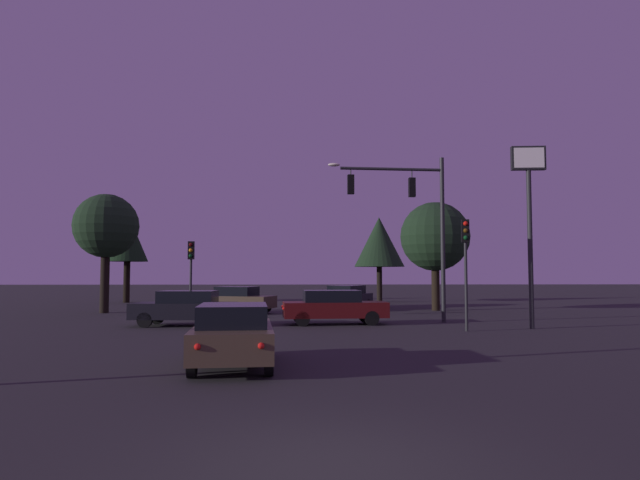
{
  "coord_description": "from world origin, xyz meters",
  "views": [
    {
      "loc": [
        -0.3,
        -6.56,
        2.27
      ],
      "look_at": [
        0.44,
        18.19,
        3.77
      ],
      "focal_mm": 31.13,
      "sensor_mm": 36.0,
      "label": 1
    }
  ],
  "objects_px": {
    "traffic_light_corner_left": "(466,252)",
    "car_crossing_left": "(334,306)",
    "tree_behind_sign": "(379,242)",
    "car_crossing_right": "(185,307)",
    "traffic_light_corner_right": "(191,264)",
    "tree_center_horizon": "(435,237)",
    "store_sign_illuminated": "(529,196)",
    "tree_left_far": "(128,238)",
    "tree_right_cluster": "(106,227)",
    "car_far_lane": "(239,299)",
    "car_nearside_lane": "(233,334)",
    "traffic_signal_mast_arm": "(413,210)",
    "car_parked_lot": "(346,297)"
  },
  "relations": [
    {
      "from": "traffic_signal_mast_arm",
      "to": "tree_left_far",
      "type": "distance_m",
      "value": 26.31
    },
    {
      "from": "tree_center_horizon",
      "to": "store_sign_illuminated",
      "type": "bearing_deg",
      "value": -83.53
    },
    {
      "from": "car_nearside_lane",
      "to": "tree_center_horizon",
      "type": "distance_m",
      "value": 22.86
    },
    {
      "from": "car_far_lane",
      "to": "tree_behind_sign",
      "type": "distance_m",
      "value": 16.27
    },
    {
      "from": "car_parked_lot",
      "to": "tree_right_cluster",
      "type": "relative_size",
      "value": 0.68
    },
    {
      "from": "car_parked_lot",
      "to": "tree_behind_sign",
      "type": "height_order",
      "value": "tree_behind_sign"
    },
    {
      "from": "store_sign_illuminated",
      "to": "tree_center_horizon",
      "type": "height_order",
      "value": "store_sign_illuminated"
    },
    {
      "from": "traffic_light_corner_left",
      "to": "car_crossing_left",
      "type": "xyz_separation_m",
      "value": [
        -5.05,
        3.1,
        -2.33
      ]
    },
    {
      "from": "traffic_signal_mast_arm",
      "to": "tree_left_far",
      "type": "height_order",
      "value": "traffic_signal_mast_arm"
    },
    {
      "from": "car_crossing_left",
      "to": "car_parked_lot",
      "type": "distance_m",
      "value": 9.96
    },
    {
      "from": "traffic_light_corner_left",
      "to": "car_far_lane",
      "type": "relative_size",
      "value": 1.02
    },
    {
      "from": "car_parked_lot",
      "to": "tree_right_cluster",
      "type": "height_order",
      "value": "tree_right_cluster"
    },
    {
      "from": "traffic_light_corner_right",
      "to": "car_nearside_lane",
      "type": "distance_m",
      "value": 14.83
    },
    {
      "from": "tree_left_far",
      "to": "tree_center_horizon",
      "type": "distance_m",
      "value": 24.1
    },
    {
      "from": "store_sign_illuminated",
      "to": "tree_right_cluster",
      "type": "distance_m",
      "value": 23.08
    },
    {
      "from": "traffic_light_corner_right",
      "to": "tree_behind_sign",
      "type": "height_order",
      "value": "tree_behind_sign"
    },
    {
      "from": "traffic_signal_mast_arm",
      "to": "car_parked_lot",
      "type": "xyz_separation_m",
      "value": [
        -2.45,
        9.12,
        -4.43
      ]
    },
    {
      "from": "tree_behind_sign",
      "to": "tree_left_far",
      "type": "distance_m",
      "value": 19.91
    },
    {
      "from": "traffic_light_corner_right",
      "to": "tree_center_horizon",
      "type": "xyz_separation_m",
      "value": [
        13.75,
        6.12,
        1.77
      ]
    },
    {
      "from": "traffic_light_corner_right",
      "to": "car_nearside_lane",
      "type": "relative_size",
      "value": 0.89
    },
    {
      "from": "traffic_light_corner_right",
      "to": "tree_center_horizon",
      "type": "height_order",
      "value": "tree_center_horizon"
    },
    {
      "from": "traffic_light_corner_left",
      "to": "car_crossing_right",
      "type": "height_order",
      "value": "traffic_light_corner_left"
    },
    {
      "from": "traffic_light_corner_right",
      "to": "car_crossing_right",
      "type": "bearing_deg",
      "value": -82.03
    },
    {
      "from": "traffic_light_corner_left",
      "to": "car_crossing_right",
      "type": "relative_size",
      "value": 0.97
    },
    {
      "from": "tree_behind_sign",
      "to": "tree_center_horizon",
      "type": "height_order",
      "value": "tree_behind_sign"
    },
    {
      "from": "tree_right_cluster",
      "to": "car_nearside_lane",
      "type": "bearing_deg",
      "value": -62.53
    },
    {
      "from": "traffic_signal_mast_arm",
      "to": "traffic_light_corner_left",
      "type": "relative_size",
      "value": 1.75
    },
    {
      "from": "tree_left_far",
      "to": "tree_right_cluster",
      "type": "relative_size",
      "value": 1.01
    },
    {
      "from": "traffic_light_corner_left",
      "to": "tree_behind_sign",
      "type": "bearing_deg",
      "value": 90.87
    },
    {
      "from": "traffic_signal_mast_arm",
      "to": "traffic_light_corner_right",
      "type": "height_order",
      "value": "traffic_signal_mast_arm"
    },
    {
      "from": "traffic_light_corner_right",
      "to": "car_crossing_left",
      "type": "height_order",
      "value": "traffic_light_corner_right"
    },
    {
      "from": "tree_behind_sign",
      "to": "tree_left_far",
      "type": "relative_size",
      "value": 0.97
    },
    {
      "from": "traffic_light_corner_left",
      "to": "car_nearside_lane",
      "type": "xyz_separation_m",
      "value": [
        -8.14,
        -8.08,
        -2.33
      ]
    },
    {
      "from": "car_crossing_right",
      "to": "car_far_lane",
      "type": "xyz_separation_m",
      "value": [
        1.43,
        7.53,
        -0.0
      ]
    },
    {
      "from": "car_crossing_left",
      "to": "car_nearside_lane",
      "type": "bearing_deg",
      "value": -105.43
    },
    {
      "from": "car_nearside_lane",
      "to": "car_far_lane",
      "type": "bearing_deg",
      "value": 96.22
    },
    {
      "from": "traffic_light_corner_right",
      "to": "car_far_lane",
      "type": "bearing_deg",
      "value": 64.7
    },
    {
      "from": "traffic_signal_mast_arm",
      "to": "car_far_lane",
      "type": "xyz_separation_m",
      "value": [
        -8.82,
        6.28,
        -4.43
      ]
    },
    {
      "from": "car_far_lane",
      "to": "tree_left_far",
      "type": "relative_size",
      "value": 0.62
    },
    {
      "from": "tree_behind_sign",
      "to": "tree_left_far",
      "type": "height_order",
      "value": "tree_left_far"
    },
    {
      "from": "traffic_light_corner_left",
      "to": "tree_right_cluster",
      "type": "height_order",
      "value": "tree_right_cluster"
    },
    {
      "from": "tree_behind_sign",
      "to": "traffic_light_corner_left",
      "type": "bearing_deg",
      "value": -89.13
    },
    {
      "from": "traffic_signal_mast_arm",
      "to": "traffic_light_corner_right",
      "type": "bearing_deg",
      "value": 168.3
    },
    {
      "from": "store_sign_illuminated",
      "to": "tree_left_far",
      "type": "height_order",
      "value": "store_sign_illuminated"
    },
    {
      "from": "car_crossing_left",
      "to": "car_crossing_right",
      "type": "bearing_deg",
      "value": -175.63
    },
    {
      "from": "traffic_light_corner_left",
      "to": "car_crossing_left",
      "type": "relative_size",
      "value": 0.92
    },
    {
      "from": "car_crossing_right",
      "to": "tree_right_cluster",
      "type": "distance_m",
      "value": 11.12
    },
    {
      "from": "car_crossing_right",
      "to": "tree_center_horizon",
      "type": "bearing_deg",
      "value": 35.89
    },
    {
      "from": "tree_left_far",
      "to": "tree_behind_sign",
      "type": "bearing_deg",
      "value": 1.13
    },
    {
      "from": "car_crossing_right",
      "to": "store_sign_illuminated",
      "type": "xyz_separation_m",
      "value": [
        14.54,
        -1.67,
        4.72
      ]
    }
  ]
}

